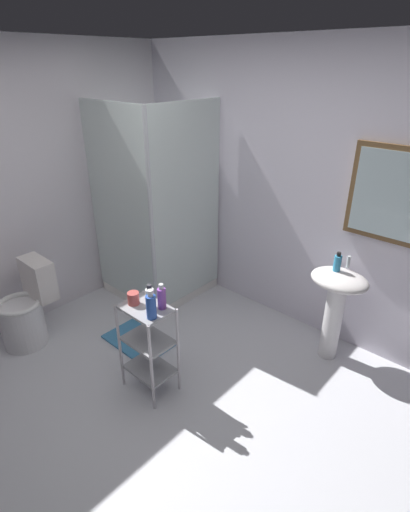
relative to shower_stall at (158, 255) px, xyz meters
name	(u,v)px	position (x,y,z in m)	size (l,w,h in m)	color
ground_plane	(147,422)	(1.22, -1.23, -0.47)	(4.20, 4.20, 0.02)	silver
wall_back	(299,193)	(1.23, 0.62, 0.79)	(4.20, 0.14, 2.50)	silver
shower_stall	(158,255)	(0.00, 0.00, 0.00)	(0.92, 0.92, 2.00)	white
pedestal_sink	(336,298)	(1.84, 0.29, 0.12)	(0.46, 0.37, 0.81)	white
sink_faucet	(348,262)	(1.84, 0.41, 0.40)	(0.03, 0.03, 0.10)	silver
toilet	(27,311)	(-0.26, -1.33, -0.15)	(0.37, 0.49, 0.76)	white
storage_cart	(148,342)	(0.99, -0.99, -0.03)	(0.38, 0.28, 0.74)	silver
hand_soap_bottle	(337,263)	(1.79, 0.30, 0.42)	(0.06, 0.06, 0.16)	#389ED1
lotion_bottle_white	(150,298)	(1.02, -0.96, 0.36)	(0.06, 0.06, 0.19)	white
conditioner_bottle_purple	(162,298)	(1.08, -0.91, 0.36)	(0.06, 0.06, 0.19)	purple
shampoo_bottle_blue	(151,306)	(1.12, -1.04, 0.37)	(0.07, 0.07, 0.22)	blue
rinse_cup	(133,298)	(0.89, -1.01, 0.32)	(0.08, 0.08, 0.09)	#B24742
bath_mat	(139,340)	(0.47, -0.69, -0.45)	(0.60, 0.40, 0.02)	teal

